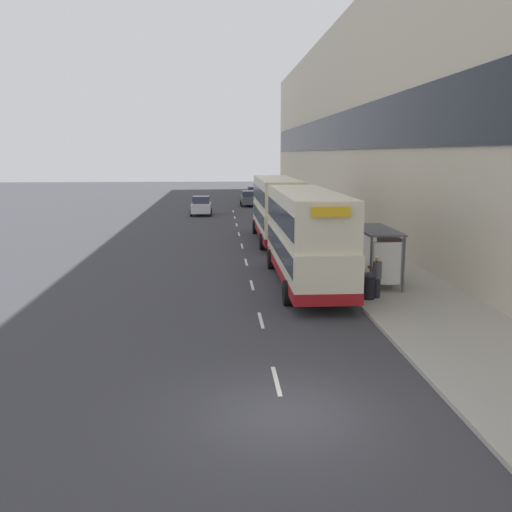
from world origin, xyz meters
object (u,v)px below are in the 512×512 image
object	(u,v)px
double_decker_bus_near	(306,236)
car_0	(201,206)
car_2	(249,198)
pedestrian_1	(377,277)
pedestrian_at_shelter	(395,259)
litter_bin	(368,286)
double_decker_bus_ahead	(277,208)
bus_shelter	(381,246)
car_1	(254,193)

from	to	relation	value
double_decker_bus_near	car_0	distance (m)	31.03
car_2	pedestrian_1	xyz separation A→B (m)	(2.94, -43.16, 0.16)
pedestrian_at_shelter	litter_bin	xyz separation A→B (m)	(-2.26, -3.85, -0.40)
double_decker_bus_near	car_0	bearing A→B (deg)	100.58
double_decker_bus_ahead	car_2	bearing A→B (deg)	91.02
bus_shelter	double_decker_bus_ahead	world-z (taller)	double_decker_bus_ahead
car_0	car_2	xyz separation A→B (m)	(5.22, 9.54, -0.04)
pedestrian_at_shelter	litter_bin	bearing A→B (deg)	-120.40
bus_shelter	car_0	size ratio (longest dim) A/B	1.07
car_2	pedestrian_at_shelter	bearing A→B (deg)	-83.06
pedestrian_1	car_2	bearing A→B (deg)	93.90
double_decker_bus_ahead	bus_shelter	bearing A→B (deg)	-76.70
double_decker_bus_ahead	pedestrian_1	bearing A→B (deg)	-81.47
bus_shelter	double_decker_bus_ahead	bearing A→B (deg)	103.30
double_decker_bus_near	litter_bin	distance (m)	4.22
car_0	pedestrian_1	bearing A→B (deg)	103.64
double_decker_bus_ahead	pedestrian_at_shelter	size ratio (longest dim) A/B	6.23
litter_bin	car_2	bearing A→B (deg)	93.37
car_0	pedestrian_at_shelter	world-z (taller)	pedestrian_at_shelter
litter_bin	pedestrian_1	bearing A→B (deg)	20.31
car_2	litter_bin	distance (m)	43.38
pedestrian_1	litter_bin	bearing A→B (deg)	-159.69
double_decker_bus_ahead	car_1	xyz separation A→B (m)	(0.62, 36.31, -1.46)
pedestrian_at_shelter	pedestrian_1	bearing A→B (deg)	-116.71
bus_shelter	litter_bin	world-z (taller)	bus_shelter
pedestrian_at_shelter	double_decker_bus_ahead	bearing A→B (deg)	108.78
double_decker_bus_near	pedestrian_1	bearing A→B (deg)	-51.94
car_0	car_1	size ratio (longest dim) A/B	0.93
double_decker_bus_near	pedestrian_1	world-z (taller)	double_decker_bus_near
litter_bin	double_decker_bus_near	bearing A→B (deg)	122.15
car_2	car_0	bearing A→B (deg)	-118.69
car_0	litter_bin	world-z (taller)	car_0
bus_shelter	pedestrian_1	size ratio (longest dim) A/B	2.44
car_2	pedestrian_at_shelter	distance (m)	39.75
pedestrian_at_shelter	pedestrian_1	size ratio (longest dim) A/B	1.05
car_1	car_0	bearing A→B (deg)	-108.26
car_1	pedestrian_at_shelter	distance (m)	49.19
car_2	double_decker_bus_ahead	bearing A→B (deg)	-88.98
double_decker_bus_near	bus_shelter	bearing A→B (deg)	-11.14
car_0	car_2	size ratio (longest dim) A/B	0.87
pedestrian_at_shelter	double_decker_bus_near	bearing A→B (deg)	-172.79
double_decker_bus_ahead	pedestrian_at_shelter	xyz separation A→B (m)	(4.33, -12.74, -1.22)
bus_shelter	car_1	xyz separation A→B (m)	(-2.68, 50.25, -1.05)
pedestrian_at_shelter	litter_bin	distance (m)	4.48
bus_shelter	car_2	distance (m)	40.84
double_decker_bus_near	car_0	world-z (taller)	double_decker_bus_near
car_2	pedestrian_1	distance (m)	43.26
car_2	pedestrian_at_shelter	world-z (taller)	pedestrian_at_shelter
bus_shelter	litter_bin	distance (m)	3.16
double_decker_bus_near	pedestrian_at_shelter	xyz separation A→B (m)	(4.33, 0.55, -1.22)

